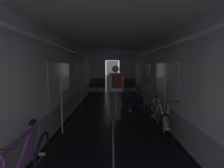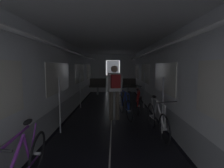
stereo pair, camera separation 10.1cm
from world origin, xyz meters
name	(u,v)px [view 1 (the left image)]	position (x,y,z in m)	size (l,w,h in m)	color
train_car_shell	(112,65)	(0.00, 3.60, 1.70)	(3.14, 12.34, 2.57)	black
bench_seat_far_left	(97,85)	(-0.90, 8.07, 0.57)	(0.98, 0.51, 0.95)	gray
bench_seat_far_right	(127,85)	(0.90, 8.07, 0.57)	(0.98, 0.51, 0.95)	gray
bicycle_white	(158,119)	(1.12, 1.99, 0.38)	(0.44, 1.69, 0.94)	black
bicycle_red	(139,102)	(0.97, 4.11, 0.38)	(0.44, 1.69, 0.96)	black
person_cyclist_aisle	(115,88)	(0.09, 3.18, 1.02)	(0.56, 0.45, 1.69)	brown
bicycle_blue_in_aisle	(125,106)	(0.43, 3.45, 0.38)	(0.49, 1.67, 0.95)	black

